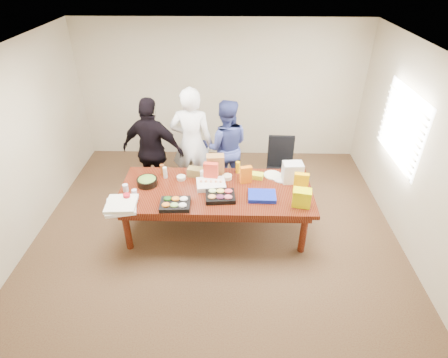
{
  "coord_description": "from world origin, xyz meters",
  "views": [
    {
      "loc": [
        0.23,
        -4.37,
        3.75
      ],
      "look_at": [
        0.12,
        0.1,
        0.87
      ],
      "focal_mm": 29.14,
      "sensor_mm": 36.0,
      "label": 1
    }
  ],
  "objects_px": {
    "person_right": "(226,147)",
    "sheet_cake": "(211,184)",
    "conference_table": "(216,210)",
    "salad_bowl": "(147,182)",
    "person_center": "(192,144)",
    "office_chair": "(281,172)"
  },
  "relations": [
    {
      "from": "office_chair",
      "to": "person_right",
      "type": "bearing_deg",
      "value": 166.4
    },
    {
      "from": "sheet_cake",
      "to": "person_right",
      "type": "bearing_deg",
      "value": 71.63
    },
    {
      "from": "conference_table",
      "to": "person_center",
      "type": "bearing_deg",
      "value": 113.46
    },
    {
      "from": "person_right",
      "to": "sheet_cake",
      "type": "distance_m",
      "value": 1.1
    },
    {
      "from": "conference_table",
      "to": "sheet_cake",
      "type": "xyz_separation_m",
      "value": [
        -0.07,
        0.08,
        0.41
      ]
    },
    {
      "from": "office_chair",
      "to": "person_right",
      "type": "xyz_separation_m",
      "value": [
        -0.94,
        0.26,
        0.32
      ]
    },
    {
      "from": "sheet_cake",
      "to": "salad_bowl",
      "type": "bearing_deg",
      "value": 170.27
    },
    {
      "from": "person_right",
      "to": "salad_bowl",
      "type": "distance_m",
      "value": 1.56
    },
    {
      "from": "person_center",
      "to": "sheet_cake",
      "type": "relative_size",
      "value": 4.66
    },
    {
      "from": "office_chair",
      "to": "salad_bowl",
      "type": "bearing_deg",
      "value": -156.87
    },
    {
      "from": "conference_table",
      "to": "salad_bowl",
      "type": "distance_m",
      "value": 1.11
    },
    {
      "from": "person_right",
      "to": "sheet_cake",
      "type": "height_order",
      "value": "person_right"
    },
    {
      "from": "salad_bowl",
      "to": "person_center",
      "type": "bearing_deg",
      "value": 57.55
    },
    {
      "from": "person_right",
      "to": "sheet_cake",
      "type": "bearing_deg",
      "value": 77.78
    },
    {
      "from": "conference_table",
      "to": "person_right",
      "type": "distance_m",
      "value": 1.26
    },
    {
      "from": "person_center",
      "to": "person_right",
      "type": "height_order",
      "value": "person_center"
    },
    {
      "from": "person_right",
      "to": "salad_bowl",
      "type": "bearing_deg",
      "value": 40.81
    },
    {
      "from": "person_right",
      "to": "conference_table",
      "type": "bearing_deg",
      "value": 82.05
    },
    {
      "from": "conference_table",
      "to": "salad_bowl",
      "type": "height_order",
      "value": "salad_bowl"
    },
    {
      "from": "sheet_cake",
      "to": "conference_table",
      "type": "bearing_deg",
      "value": -54.76
    },
    {
      "from": "person_right",
      "to": "office_chair",
      "type": "bearing_deg",
      "value": 162.12
    },
    {
      "from": "sheet_cake",
      "to": "salad_bowl",
      "type": "relative_size",
      "value": 1.36
    }
  ]
}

